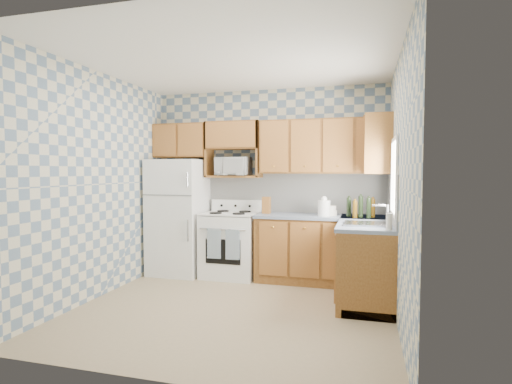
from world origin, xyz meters
TOP-DOWN VIEW (x-y plane):
  - floor at (0.00, 0.00)m, footprint 3.40×3.40m
  - back_wall at (0.00, 1.60)m, footprint 3.40×0.02m
  - right_wall at (1.70, 0.00)m, footprint 0.02×3.20m
  - backsplash_back at (0.40, 1.59)m, footprint 2.60×0.02m
  - backsplash_right at (1.69, 0.80)m, footprint 0.02×1.60m
  - refrigerator at (-1.27, 1.25)m, footprint 0.75×0.70m
  - stove_body at (-0.47, 1.28)m, footprint 0.76×0.65m
  - cooktop at (-0.47, 1.28)m, footprint 0.76×0.65m
  - backguard at (-0.47, 1.55)m, footprint 0.76×0.08m
  - dish_towel_left at (-0.59, 0.93)m, footprint 0.19×0.02m
  - dish_towel_right at (-0.33, 0.93)m, footprint 0.19×0.02m
  - base_cabinets_back at (0.82, 1.30)m, footprint 1.75×0.60m
  - base_cabinets_right at (1.40, 0.80)m, footprint 0.60×1.60m
  - countertop_back at (0.82, 1.30)m, footprint 1.77×0.63m
  - countertop_right at (1.40, 0.80)m, footprint 0.63×1.60m
  - upper_cabinets_back at (0.82, 1.44)m, footprint 1.75×0.33m
  - upper_cabinets_fridge at (-1.29, 1.44)m, footprint 0.82×0.33m
  - upper_cabinets_right at (1.53, 1.25)m, footprint 0.33×0.70m
  - microwave_shelf at (-0.47, 1.44)m, footprint 0.80×0.33m
  - microwave at (-0.47, 1.41)m, footprint 0.49×0.34m
  - sink at (1.40, 0.45)m, footprint 0.48×0.40m
  - window at (1.69, 0.45)m, footprint 0.02×0.66m
  - bottle_0 at (1.33, 1.17)m, footprint 0.06×0.06m
  - bottle_1 at (1.43, 1.11)m, footprint 0.06×0.06m
  - bottle_2 at (1.48, 1.21)m, footprint 0.06×0.06m
  - bottle_3 at (1.26, 1.09)m, footprint 0.06×0.06m
  - bottle_4 at (1.18, 1.23)m, footprint 0.06×0.06m
  - knife_block at (0.05, 1.31)m, footprint 0.11×0.11m
  - electric_kettle at (0.86, 1.19)m, footprint 0.16×0.16m
  - food_containers at (0.93, 1.30)m, footprint 0.20×0.20m
  - soap_bottle at (1.62, 0.09)m, footprint 0.06×0.06m

SIDE VIEW (x-z plane):
  - floor at x=0.00m, z-range 0.00..0.00m
  - base_cabinets_back at x=0.82m, z-range 0.00..0.88m
  - base_cabinets_right at x=1.40m, z-range 0.00..0.88m
  - stove_body at x=-0.47m, z-range 0.00..0.90m
  - dish_towel_left at x=-0.59m, z-range 0.33..0.73m
  - dish_towel_right at x=-0.33m, z-range 0.33..0.73m
  - refrigerator at x=-1.27m, z-range 0.00..1.68m
  - countertop_back at x=0.82m, z-range 0.88..0.92m
  - countertop_right at x=1.40m, z-range 0.88..0.92m
  - cooktop at x=-0.47m, z-range 0.89..0.92m
  - sink at x=1.40m, z-range 0.91..0.94m
  - food_containers at x=0.93m, z-range 0.92..1.05m
  - backguard at x=-0.47m, z-range 0.92..1.08m
  - soap_bottle at x=1.62m, z-range 0.92..1.09m
  - electric_kettle at x=0.86m, z-range 0.92..1.13m
  - bottle_3 at x=1.26m, z-range 0.92..1.14m
  - knife_block at x=0.05m, z-range 0.92..1.15m
  - bottle_2 at x=1.48m, z-range 0.92..1.16m
  - bottle_4 at x=1.18m, z-range 0.92..1.17m
  - bottle_1 at x=1.43m, z-range 0.92..1.18m
  - bottle_0 at x=1.33m, z-range 0.92..1.19m
  - backsplash_back at x=0.40m, z-range 0.92..1.48m
  - backsplash_right at x=1.69m, z-range 0.92..1.48m
  - back_wall at x=0.00m, z-range 0.00..2.70m
  - right_wall at x=1.70m, z-range 0.00..2.70m
  - microwave_shelf at x=-0.47m, z-range 1.42..1.45m
  - window at x=1.69m, z-range 1.02..1.88m
  - microwave at x=-0.47m, z-range 1.45..1.72m
  - upper_cabinets_back at x=0.82m, z-range 1.48..2.22m
  - upper_cabinets_right at x=1.53m, z-range 1.48..2.22m
  - upper_cabinets_fridge at x=-1.29m, z-range 1.72..2.22m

